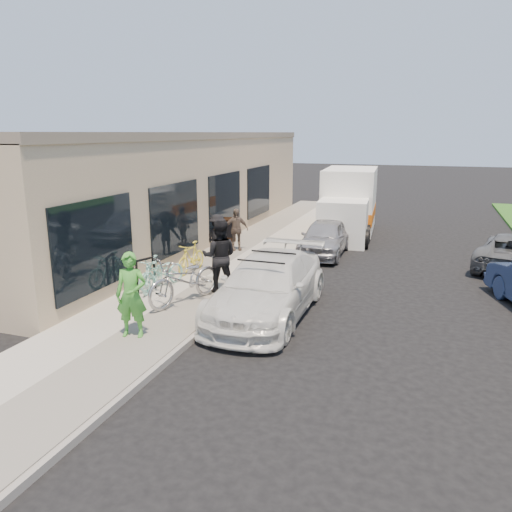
% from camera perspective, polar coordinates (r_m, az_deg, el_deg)
% --- Properties ---
extents(ground, '(120.00, 120.00, 0.00)m').
position_cam_1_polar(ground, '(11.27, -2.79, -8.01)').
color(ground, black).
rests_on(ground, ground).
extents(sidewalk, '(3.00, 34.00, 0.15)m').
position_cam_1_polar(sidewalk, '(14.61, -5.67, -2.58)').
color(sidewalk, '#A8A397').
rests_on(sidewalk, ground).
extents(curb, '(0.12, 34.00, 0.13)m').
position_cam_1_polar(curb, '(14.05, 0.08, -3.23)').
color(curb, gray).
rests_on(curb, ground).
extents(storefront, '(3.60, 20.00, 4.22)m').
position_cam_1_polar(storefront, '(20.03, -8.27, 7.81)').
color(storefront, '#C6B189').
rests_on(storefront, ground).
extents(bike_rack, '(0.25, 0.61, 0.89)m').
position_cam_1_polar(bike_rack, '(13.35, -12.50, -1.70)').
color(bike_rack, black).
rests_on(bike_rack, sidewalk).
extents(sandwich_board, '(0.69, 0.69, 0.90)m').
position_cam_1_polar(sandwich_board, '(19.04, -3.19, 3.02)').
color(sandwich_board, black).
rests_on(sandwich_board, sidewalk).
extents(sedan_white, '(1.98, 4.85, 1.45)m').
position_cam_1_polar(sedan_white, '(11.71, 1.39, -3.50)').
color(sedan_white, white).
rests_on(sedan_white, ground).
extents(sedan_silver, '(1.52, 3.67, 1.24)m').
position_cam_1_polar(sedan_silver, '(17.69, 7.82, 2.10)').
color(sedan_silver, '#9E9EA3').
rests_on(sedan_silver, ground).
extents(moving_truck, '(2.45, 5.67, 2.72)m').
position_cam_1_polar(moving_truck, '(21.49, 10.50, 5.68)').
color(moving_truck, white).
rests_on(moving_truck, ground).
extents(tandem_bike, '(1.50, 2.39, 1.19)m').
position_cam_1_polar(tandem_bike, '(12.24, -8.12, -2.66)').
color(tandem_bike, '#ADADB0').
rests_on(tandem_bike, sidewalk).
extents(woman_rider, '(0.72, 0.56, 1.76)m').
position_cam_1_polar(woman_rider, '(10.39, -14.06, -4.34)').
color(woman_rider, green).
rests_on(woman_rider, sidewalk).
extents(man_standing, '(1.09, 0.95, 1.89)m').
position_cam_1_polar(man_standing, '(12.94, -4.20, -0.03)').
color(man_standing, black).
rests_on(man_standing, sidewalk).
extents(cruiser_bike_a, '(0.67, 1.54, 0.89)m').
position_cam_1_polar(cruiser_bike_a, '(13.40, -11.76, -2.01)').
color(cruiser_bike_a, '#8ED4C2').
rests_on(cruiser_bike_a, sidewalk).
extents(cruiser_bike_b, '(0.99, 1.70, 0.84)m').
position_cam_1_polar(cruiser_bike_b, '(13.62, -10.73, -1.81)').
color(cruiser_bike_b, '#8ED4C2').
rests_on(cruiser_bike_b, sidewalk).
extents(cruiser_bike_c, '(0.51, 1.52, 0.90)m').
position_cam_1_polar(cruiser_bike_c, '(14.94, -7.42, -0.17)').
color(cruiser_bike_c, yellow).
rests_on(cruiser_bike_c, sidewalk).
extents(bystander_a, '(1.11, 0.95, 1.49)m').
position_cam_1_polar(bystander_a, '(16.35, -4.42, 2.19)').
color(bystander_a, black).
rests_on(bystander_a, sidewalk).
extents(bystander_b, '(0.93, 0.76, 1.49)m').
position_cam_1_polar(bystander_b, '(17.58, -2.31, 3.05)').
color(bystander_b, brown).
rests_on(bystander_b, sidewalk).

